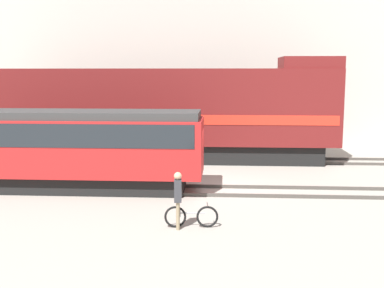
# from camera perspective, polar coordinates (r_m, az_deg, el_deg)

# --- Properties ---
(ground_plane) EXTENTS (120.00, 120.00, 0.00)m
(ground_plane) POSITION_cam_1_polar(r_m,az_deg,el_deg) (20.11, 2.08, -5.20)
(ground_plane) COLOR gray
(track_near) EXTENTS (60.00, 1.50, 0.14)m
(track_near) POSITION_cam_1_polar(r_m,az_deg,el_deg) (19.37, 2.02, -5.53)
(track_near) COLOR #47423D
(track_near) RESTS_ON ground
(track_far) EXTENTS (60.00, 1.51, 0.14)m
(track_far) POSITION_cam_1_polar(r_m,az_deg,el_deg) (26.12, 2.45, -1.87)
(track_far) COLOR #47423D
(track_far) RESTS_ON ground
(building_backdrop) EXTENTS (34.92, 6.00, 11.42)m
(building_backdrop) POSITION_cam_1_polar(r_m,az_deg,el_deg) (34.65, 2.83, 10.04)
(building_backdrop) COLOR #B7B2A8
(building_backdrop) RESTS_ON ground
(freight_locomotive) EXTENTS (19.24, 3.04, 5.56)m
(freight_locomotive) POSITION_cam_1_polar(r_m,az_deg,el_deg) (26.02, -4.05, 3.69)
(freight_locomotive) COLOR black
(freight_locomotive) RESTS_ON ground
(streetcar) EXTENTS (12.20, 2.54, 3.25)m
(streetcar) POSITION_cam_1_polar(r_m,az_deg,el_deg) (20.21, -16.29, -0.11)
(streetcar) COLOR black
(streetcar) RESTS_ON ground
(bicycle) EXTENTS (1.67, 0.44, 0.74)m
(bicycle) POSITION_cam_1_polar(r_m,az_deg,el_deg) (15.01, -0.08, -8.61)
(bicycle) COLOR black
(bicycle) RESTS_ON ground
(person) EXTENTS (0.25, 0.38, 1.78)m
(person) POSITION_cam_1_polar(r_m,az_deg,el_deg) (14.66, -1.68, -5.99)
(person) COLOR #8C7A5B
(person) RESTS_ON ground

